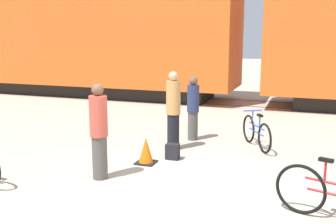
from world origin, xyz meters
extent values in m
plane|color=#B2A893|center=(0.00, 0.00, 0.00)|extent=(80.00, 80.00, 0.00)
cube|color=black|center=(-7.50, 9.43, 0.28)|extent=(11.65, 2.32, 0.55)
cube|color=#CC5B1E|center=(-7.50, 9.43, 2.43)|extent=(13.87, 3.10, 3.77)
cube|color=#4C4238|center=(0.00, 8.71, 0.01)|extent=(40.87, 0.07, 0.01)
cube|color=#4C4238|center=(0.00, 10.14, 0.01)|extent=(40.87, 0.07, 0.01)
torus|color=black|center=(0.81, 3.63, 0.35)|extent=(0.39, 0.63, 0.69)
torus|color=black|center=(1.29, 2.80, 0.35)|extent=(0.39, 0.63, 0.69)
cylinder|color=#3351B7|center=(1.05, 3.22, 0.52)|extent=(0.45, 0.75, 0.04)
cylinder|color=#3351B7|center=(1.05, 3.22, 0.38)|extent=(0.41, 0.68, 0.04)
cylinder|color=#3351B7|center=(1.13, 3.07, 0.67)|extent=(0.04, 0.04, 0.29)
cube|color=black|center=(1.13, 3.07, 0.81)|extent=(0.17, 0.21, 0.05)
cylinder|color=#3351B7|center=(0.92, 3.44, 0.68)|extent=(0.04, 0.04, 0.32)
cylinder|color=#3351B7|center=(0.92, 3.44, 0.84)|extent=(0.41, 0.26, 0.03)
torus|color=black|center=(2.12, -0.17, 0.38)|extent=(0.74, 0.29, 0.77)
cylinder|color=#A31E23|center=(2.44, -0.28, 0.74)|extent=(0.04, 0.04, 0.32)
cube|color=black|center=(2.44, -0.28, 0.90)|extent=(0.22, 0.14, 0.05)
cylinder|color=#514C47|center=(-0.57, 3.38, 0.36)|extent=(0.26, 0.26, 0.73)
cylinder|color=navy|center=(-0.57, 3.38, 1.07)|extent=(0.30, 0.30, 0.69)
sphere|color=brown|center=(-0.57, 3.38, 1.52)|extent=(0.22, 0.22, 0.22)
cylinder|color=#514C47|center=(-1.42, 0.13, 0.41)|extent=(0.28, 0.28, 0.81)
cylinder|color=#CC4C3D|center=(-1.42, 0.13, 1.19)|extent=(0.33, 0.33, 0.75)
sphere|color=brown|center=(-1.42, 0.13, 1.67)|extent=(0.22, 0.22, 0.22)
cylinder|color=black|center=(-0.76, 2.40, 0.42)|extent=(0.28, 0.28, 0.84)
cylinder|color=tan|center=(-0.76, 2.40, 1.23)|extent=(0.33, 0.33, 0.77)
sphere|color=tan|center=(-0.76, 2.40, 1.72)|extent=(0.22, 0.22, 0.22)
cube|color=black|center=(-0.53, 1.68, 0.17)|extent=(0.28, 0.20, 0.34)
cube|color=black|center=(-0.96, 1.23, 0.01)|extent=(0.40, 0.40, 0.03)
cone|color=orange|center=(-0.96, 1.23, 0.28)|extent=(0.32, 0.32, 0.55)
camera|label=1|loc=(2.12, -6.03, 2.63)|focal=42.00mm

